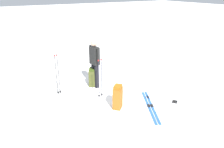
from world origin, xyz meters
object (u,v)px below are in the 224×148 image
Objects in this scene: skier_standing at (95,61)px; ski_poles_planted_far at (57,73)px; backpack_bright at (93,77)px; ski_pair_far at (150,106)px; ski_pair_near at (175,102)px; backpack_large_dark at (118,97)px; ski_poles_planted_near at (100,76)px.

ski_poles_planted_far is at bearing -5.43° from skier_standing.
backpack_bright is at bearing -67.53° from skier_standing.
skier_standing reaches higher than ski_pair_far.
skier_standing is 2.44m from ski_pair_far.
ski_pair_near is 1.83m from backpack_large_dark.
skier_standing is 2.35× the size of backpack_large_dark.
ski_poles_planted_far is (1.29, -0.12, -0.20)m from skier_standing.
ski_pair_near is 0.83m from ski_pair_far.
backpack_large_dark is (0.12, 1.68, -0.60)m from skier_standing.
ski_poles_planted_near is at bearing -54.41° from ski_pair_far.
skier_standing is 1.34× the size of ski_poles_planted_near.
backpack_large_dark is (0.87, -0.45, 0.34)m from ski_pair_far.
backpack_bright is 1.32m from ski_poles_planted_far.
ski_pair_far is at bearing -14.17° from ski_pair_near.
backpack_bright is (-0.07, -1.79, -0.03)m from backpack_large_dark.
skier_standing is at bearing -93.98° from backpack_large_dark.
ski_poles_planted_far is at bearing -39.75° from ski_poles_planted_near.
backpack_bright is 0.50× the size of ski_poles_planted_far.
ski_poles_planted_far is (2.85, -2.45, 0.74)m from ski_pair_near.
ski_pair_near is 1.18× the size of ski_poles_planted_far.
ski_poles_planted_far is at bearing -47.67° from ski_pair_far.
backpack_large_dark is 2.19m from ski_poles_planted_far.
backpack_bright is at bearing 179.63° from ski_poles_planted_far.
backpack_bright reaches higher than ski_pair_near.
skier_standing is 0.97× the size of ski_pair_far.
ski_pair_far is at bearing 109.72° from backpack_bright.
ski_pair_far is at bearing 109.56° from skier_standing.
ski_pair_near is (-1.56, 2.33, -0.94)m from skier_standing.
backpack_bright is 0.53× the size of ski_poles_planted_near.
skier_standing is at bearing -56.22° from ski_pair_near.
skier_standing is 1.31m from ski_poles_planted_far.
ski_pair_far is 1.37× the size of ski_poles_planted_near.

